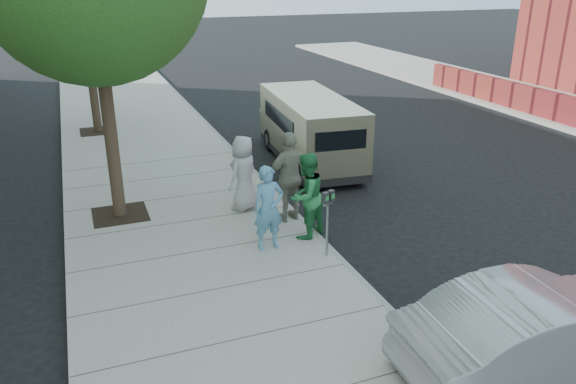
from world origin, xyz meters
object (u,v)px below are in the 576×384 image
(person_officer, at_px, (268,208))
(person_gray_shirt, at_px, (244,173))
(sedan, at_px, (544,330))
(person_striped_polo, at_px, (290,177))
(van, at_px, (309,128))
(person_green_shirt, at_px, (306,196))
(parking_meter, at_px, (328,210))

(person_officer, distance_m, person_gray_shirt, 2.06)
(sedan, bearing_deg, person_striped_polo, 15.88)
(van, bearing_deg, person_officer, -115.77)
(person_striped_polo, bearing_deg, person_gray_shirt, -62.02)
(person_officer, distance_m, person_green_shirt, 0.91)
(parking_meter, distance_m, van, 6.08)
(person_officer, height_order, person_striped_polo, person_striped_polo)
(sedan, xyz_separation_m, person_striped_polo, (-1.48, 5.82, 0.46))
(van, distance_m, person_green_shirt, 5.24)
(person_officer, relative_size, person_striped_polo, 0.85)
(person_gray_shirt, bearing_deg, person_officer, 49.37)
(sedan, height_order, person_officer, person_officer)
(parking_meter, height_order, person_striped_polo, person_striped_polo)
(person_officer, xyz_separation_m, person_gray_shirt, (0.12, 2.06, 0.02))
(person_green_shirt, xyz_separation_m, person_striped_polo, (0.00, 0.90, 0.10))
(parking_meter, bearing_deg, person_striped_polo, 69.76)
(van, bearing_deg, person_green_shirt, -108.64)
(van, height_order, person_green_shirt, van)
(van, relative_size, person_gray_shirt, 3.14)
(van, distance_m, person_striped_polo, 4.43)
(parking_meter, xyz_separation_m, person_green_shirt, (-0.05, 0.93, -0.06))
(parking_meter, relative_size, person_striped_polo, 0.66)
(parking_meter, xyz_separation_m, person_officer, (-0.93, 0.72, -0.11))
(person_gray_shirt, xyz_separation_m, person_striped_polo, (0.77, -0.95, 0.13))
(sedan, height_order, person_striped_polo, person_striped_polo)
(person_green_shirt, bearing_deg, person_officer, -15.93)
(person_green_shirt, bearing_deg, person_striped_polo, -119.38)
(person_officer, bearing_deg, sedan, -65.11)
(person_green_shirt, distance_m, person_striped_polo, 0.91)
(person_officer, height_order, person_gray_shirt, person_gray_shirt)
(sedan, relative_size, person_green_shirt, 2.33)
(van, distance_m, person_gray_shirt, 4.12)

